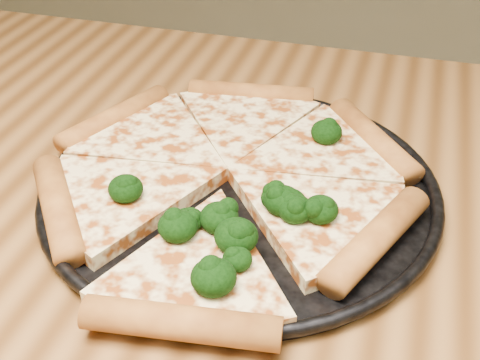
# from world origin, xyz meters

# --- Properties ---
(dining_table) EXTENTS (1.20, 0.90, 0.75)m
(dining_table) POSITION_xyz_m (0.00, 0.00, 0.66)
(dining_table) COLOR brown
(dining_table) RESTS_ON ground
(pizza_pan) EXTENTS (0.36, 0.36, 0.02)m
(pizza_pan) POSITION_xyz_m (0.00, 0.10, 0.76)
(pizza_pan) COLOR black
(pizza_pan) RESTS_ON dining_table
(pizza) EXTENTS (0.36, 0.38, 0.03)m
(pizza) POSITION_xyz_m (-0.01, 0.11, 0.77)
(pizza) COLOR #FFE29C
(pizza) RESTS_ON pizza_pan
(broccoli_florets) EXTENTS (0.19, 0.25, 0.03)m
(broccoli_florets) POSITION_xyz_m (0.03, 0.04, 0.78)
(broccoli_florets) COLOR black
(broccoli_florets) RESTS_ON pizza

